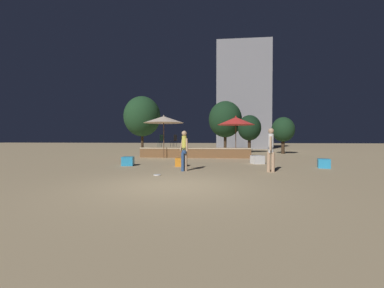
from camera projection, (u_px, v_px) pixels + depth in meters
name	position (u px, v px, depth m)	size (l,w,h in m)	color
ground_plane	(172.00, 186.00, 7.17)	(120.00, 120.00, 0.00)	tan
wooden_deck	(196.00, 152.00, 18.44)	(7.51, 2.60, 0.69)	brown
patio_umbrella_0	(164.00, 120.00, 16.99)	(2.67, 2.67, 2.87)	brown
patio_umbrella_1	(236.00, 121.00, 17.00)	(2.46, 2.46, 2.81)	brown
cube_seat_0	(257.00, 160.00, 13.37)	(0.73, 0.73, 0.43)	white
cube_seat_1	(324.00, 163.00, 11.48)	(0.60, 0.60, 0.41)	#2D9EDB
cube_seat_2	(181.00, 162.00, 12.19)	(0.50, 0.50, 0.39)	orange
cube_seat_3	(128.00, 161.00, 12.48)	(0.62, 0.62, 0.43)	#2D9EDB
person_0	(184.00, 150.00, 10.41)	(0.41, 0.38, 1.64)	#2D4C7F
person_1	(271.00, 148.00, 10.13)	(0.29, 0.52, 1.74)	tan
bistro_chair_0	(174.00, 139.00, 19.20)	(0.45, 0.45, 0.90)	#47474C
bistro_chair_1	(161.00, 140.00, 18.39)	(0.48, 0.48, 0.90)	#1E4C47
frisbee_disc	(157.00, 175.00, 9.23)	(0.26, 0.26, 0.03)	white
background_tree_0	(225.00, 119.00, 25.33)	(3.25, 3.25, 4.98)	#3D2B1C
background_tree_1	(142.00, 116.00, 28.05)	(3.98, 3.98, 5.89)	#3D2B1C
background_tree_2	(249.00, 128.00, 23.51)	(2.12, 2.12, 3.44)	#3D2B1C
background_tree_3	(283.00, 130.00, 21.77)	(1.90, 1.90, 3.12)	#3D2B1C
distant_building	(243.00, 96.00, 32.36)	(6.61, 3.31, 13.27)	gray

